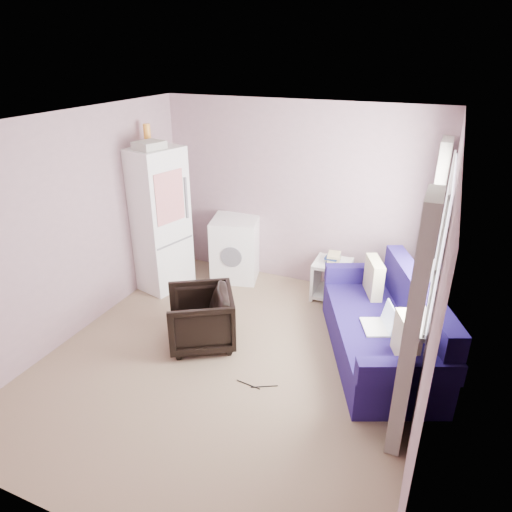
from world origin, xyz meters
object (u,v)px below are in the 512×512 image
(fridge, at_px, (156,218))
(side_table, at_px, (332,277))
(armchair, at_px, (201,316))
(washing_machine, at_px, (236,247))
(sofa, at_px, (385,330))

(fridge, xyz_separation_m, side_table, (2.31, 0.57, -0.68))
(side_table, bearing_deg, armchair, -123.86)
(washing_machine, xyz_separation_m, side_table, (1.44, -0.05, -0.17))
(sofa, bearing_deg, side_table, 105.83)
(armchair, height_order, fridge, fridge)
(sofa, bearing_deg, washing_machine, 131.09)
(side_table, bearing_deg, fridge, -166.24)
(fridge, height_order, washing_machine, fridge)
(fridge, relative_size, side_table, 3.44)
(armchair, distance_m, washing_machine, 1.70)
(side_table, distance_m, sofa, 1.36)
(armchair, distance_m, sofa, 2.02)
(washing_machine, relative_size, side_table, 1.40)
(fridge, distance_m, sofa, 3.27)
(fridge, bearing_deg, sofa, 5.82)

